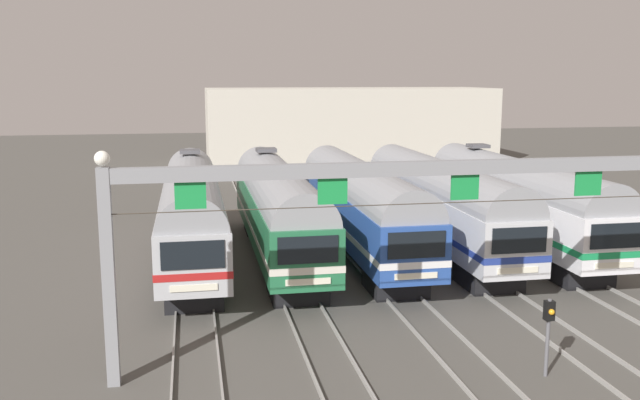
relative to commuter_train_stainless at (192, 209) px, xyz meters
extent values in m
plane|color=#4C4944|center=(8.39, 0.00, -2.69)|extent=(160.00, 160.00, 0.00)
cube|color=gray|center=(-0.72, 17.00, -2.61)|extent=(0.07, 70.00, 0.15)
cube|color=gray|center=(0.72, 17.00, -2.61)|extent=(0.07, 70.00, 0.15)
cube|color=gray|center=(3.48, 17.00, -2.61)|extent=(0.07, 70.00, 0.15)
cube|color=gray|center=(4.91, 17.00, -2.61)|extent=(0.07, 70.00, 0.15)
cube|color=gray|center=(7.67, 17.00, -2.61)|extent=(0.07, 70.00, 0.15)
cube|color=gray|center=(9.10, 17.00, -2.61)|extent=(0.07, 70.00, 0.15)
cube|color=gray|center=(11.86, 17.00, -2.61)|extent=(0.07, 70.00, 0.15)
cube|color=gray|center=(13.30, 17.00, -2.61)|extent=(0.07, 70.00, 0.15)
cube|color=gray|center=(16.06, 17.00, -2.61)|extent=(0.07, 70.00, 0.15)
cube|color=gray|center=(17.49, 17.00, -2.61)|extent=(0.07, 70.00, 0.15)
cube|color=#B2B5BA|center=(0.00, 0.00, -0.46)|extent=(2.85, 18.00, 2.35)
cube|color=#B21E1E|center=(0.00, 0.00, -0.82)|extent=(2.88, 18.02, 0.28)
cylinder|color=gray|center=(0.00, 0.00, 0.71)|extent=(2.74, 17.64, 2.74)
cube|color=black|center=(0.00, -9.02, 0.01)|extent=(2.28, 0.06, 1.03)
cube|color=silver|center=(0.00, -9.02, -1.21)|extent=(1.71, 0.05, 0.24)
cube|color=black|center=(0.00, -6.30, -2.16)|extent=(2.28, 2.60, 1.05)
cube|color=black|center=(0.00, 6.30, -2.16)|extent=(2.28, 2.60, 1.05)
cube|color=#4C4C51|center=(0.00, 5.04, 2.26)|extent=(1.10, 1.10, 0.20)
cube|color=#236B42|center=(4.19, 0.00, -0.46)|extent=(2.85, 18.00, 2.35)
cube|color=silver|center=(4.19, 0.00, -0.82)|extent=(2.88, 18.02, 0.28)
cylinder|color=gray|center=(4.19, 0.00, 0.71)|extent=(2.74, 17.64, 2.74)
cube|color=black|center=(4.19, -9.02, 0.01)|extent=(2.28, 0.06, 1.03)
cube|color=silver|center=(4.19, -9.02, -1.21)|extent=(1.71, 0.05, 0.24)
cube|color=black|center=(4.19, -6.30, -2.16)|extent=(2.28, 2.60, 1.05)
cube|color=black|center=(4.19, 6.30, -2.16)|extent=(2.28, 2.60, 1.05)
cube|color=#4C4C51|center=(4.19, 5.04, 2.26)|extent=(1.10, 1.10, 0.20)
cube|color=#284C9E|center=(8.39, 0.00, -0.46)|extent=(2.85, 18.00, 2.35)
cube|color=white|center=(8.39, 0.00, -0.82)|extent=(2.88, 18.02, 0.28)
cylinder|color=gray|center=(8.39, 0.00, 0.71)|extent=(2.74, 17.64, 2.74)
cube|color=black|center=(8.39, -9.02, 0.01)|extent=(2.28, 0.06, 1.03)
cube|color=silver|center=(8.39, -9.02, -1.21)|extent=(1.71, 0.05, 0.24)
cube|color=black|center=(8.39, -6.30, -2.16)|extent=(2.28, 2.60, 1.05)
cube|color=black|center=(8.39, 6.30, -2.16)|extent=(2.28, 2.60, 1.05)
cube|color=silver|center=(12.58, 0.00, -0.46)|extent=(2.85, 18.00, 2.35)
cube|color=navy|center=(12.58, 0.00, -0.82)|extent=(2.88, 18.02, 0.28)
cylinder|color=gray|center=(12.58, 0.00, 0.71)|extent=(2.74, 17.64, 2.74)
cube|color=black|center=(12.58, -9.02, 0.01)|extent=(2.28, 0.06, 1.03)
cube|color=silver|center=(12.58, -9.02, -1.21)|extent=(1.71, 0.05, 0.24)
cube|color=black|center=(12.58, -6.30, -2.16)|extent=(2.28, 2.60, 1.05)
cube|color=black|center=(12.58, 6.30, -2.16)|extent=(2.28, 2.60, 1.05)
cube|color=white|center=(16.77, 0.00, -0.46)|extent=(2.85, 18.00, 2.35)
cube|color=#198C4C|center=(16.77, 0.00, -0.82)|extent=(2.88, 18.02, 0.28)
cylinder|color=gray|center=(16.77, 0.00, 0.71)|extent=(2.74, 17.64, 2.74)
cube|color=black|center=(16.77, -9.02, 0.01)|extent=(2.28, 0.06, 1.03)
cube|color=silver|center=(16.77, -9.02, -1.21)|extent=(1.71, 0.05, 0.24)
cube|color=black|center=(16.77, -6.30, -2.16)|extent=(2.28, 2.60, 1.05)
cube|color=black|center=(16.77, 6.30, -2.16)|extent=(2.28, 2.60, 1.05)
cube|color=#4C4C51|center=(16.77, 5.04, 2.26)|extent=(1.10, 1.10, 0.20)
cube|color=gray|center=(-2.40, -13.50, 0.56)|extent=(0.36, 0.36, 6.50)
cube|color=gray|center=(8.39, -13.50, 3.56)|extent=(21.57, 0.32, 0.44)
cube|color=#198C3F|center=(0.00, -13.50, 2.94)|extent=(0.90, 0.08, 0.80)
cube|color=#198C3F|center=(4.19, -13.50, 2.94)|extent=(0.90, 0.08, 0.80)
cube|color=#198C3F|center=(8.39, -13.50, 2.94)|extent=(0.90, 0.08, 0.80)
cube|color=#198C3F|center=(12.58, -13.50, 2.94)|extent=(0.90, 0.08, 0.80)
sphere|color=white|center=(-2.40, -13.50, 4.06)|extent=(0.44, 0.44, 0.44)
cylinder|color=#3F382D|center=(8.39, -13.50, 2.46)|extent=(21.57, 0.03, 0.03)
cylinder|color=#59595E|center=(10.48, -15.28, -1.47)|extent=(0.12, 0.12, 2.44)
cube|color=black|center=(10.48, -15.28, -0.60)|extent=(0.28, 0.24, 0.60)
sphere|color=orange|center=(10.48, -15.42, -0.60)|extent=(0.18, 0.18, 0.18)
cube|color=beige|center=(16.20, 36.84, 1.21)|extent=(29.03, 10.00, 7.79)
camera|label=1|loc=(0.06, -33.69, 6.34)|focal=39.16mm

